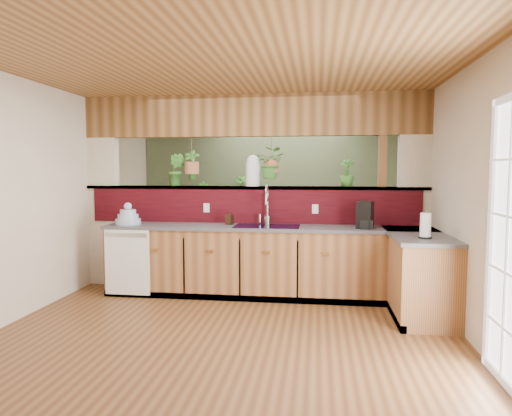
# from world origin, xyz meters

# --- Properties ---
(ground) EXTENTS (4.60, 7.00, 0.01)m
(ground) POSITION_xyz_m (0.00, 0.00, 0.00)
(ground) COLOR brown
(ground) RESTS_ON ground
(ceiling) EXTENTS (4.60, 7.00, 0.01)m
(ceiling) POSITION_xyz_m (0.00, 0.00, 2.60)
(ceiling) COLOR brown
(ceiling) RESTS_ON ground
(wall_back) EXTENTS (4.60, 0.02, 2.60)m
(wall_back) POSITION_xyz_m (0.00, 3.50, 1.30)
(wall_back) COLOR beige
(wall_back) RESTS_ON ground
(wall_front) EXTENTS (4.60, 0.02, 2.60)m
(wall_front) POSITION_xyz_m (0.00, -3.50, 1.30)
(wall_front) COLOR beige
(wall_front) RESTS_ON ground
(wall_left) EXTENTS (0.02, 7.00, 2.60)m
(wall_left) POSITION_xyz_m (-2.30, 0.00, 1.30)
(wall_left) COLOR beige
(wall_left) RESTS_ON ground
(wall_right) EXTENTS (0.02, 7.00, 2.60)m
(wall_right) POSITION_xyz_m (2.30, 0.00, 1.30)
(wall_right) COLOR beige
(wall_right) RESTS_ON ground
(pass_through_partition) EXTENTS (4.60, 0.21, 2.60)m
(pass_through_partition) POSITION_xyz_m (0.03, 1.35, 1.19)
(pass_through_partition) COLOR beige
(pass_through_partition) RESTS_ON ground
(pass_through_ledge) EXTENTS (4.60, 0.21, 0.04)m
(pass_through_ledge) POSITION_xyz_m (0.00, 1.35, 1.37)
(pass_through_ledge) COLOR brown
(pass_through_ledge) RESTS_ON ground
(header_beam) EXTENTS (4.60, 0.15, 0.55)m
(header_beam) POSITION_xyz_m (0.00, 1.35, 2.33)
(header_beam) COLOR brown
(header_beam) RESTS_ON ground
(sage_backwall) EXTENTS (4.55, 0.02, 2.55)m
(sage_backwall) POSITION_xyz_m (0.00, 3.48, 1.30)
(sage_backwall) COLOR #4D5E40
(sage_backwall) RESTS_ON ground
(countertop) EXTENTS (4.14, 1.52, 0.90)m
(countertop) POSITION_xyz_m (0.84, 0.87, 0.45)
(countertop) COLOR brown
(countertop) RESTS_ON ground
(dishwasher) EXTENTS (0.58, 0.03, 0.82)m
(dishwasher) POSITION_xyz_m (-1.48, 0.66, 0.46)
(dishwasher) COLOR white
(dishwasher) RESTS_ON ground
(navy_sink) EXTENTS (0.82, 0.50, 0.18)m
(navy_sink) POSITION_xyz_m (0.25, 0.98, 0.82)
(navy_sink) COLOR black
(navy_sink) RESTS_ON countertop
(faucet) EXTENTS (0.23, 0.23, 0.53)m
(faucet) POSITION_xyz_m (0.23, 1.13, 1.18)
(faucet) COLOR #B7B7B2
(faucet) RESTS_ON countertop
(dish_stack) EXTENTS (0.33, 0.33, 0.28)m
(dish_stack) POSITION_xyz_m (-1.57, 0.93, 0.99)
(dish_stack) COLOR #9EB3CD
(dish_stack) RESTS_ON countertop
(soap_dispenser) EXTENTS (0.11, 0.11, 0.18)m
(soap_dispenser) POSITION_xyz_m (-0.25, 1.07, 0.99)
(soap_dispenser) COLOR #331F12
(soap_dispenser) RESTS_ON countertop
(coffee_maker) EXTENTS (0.17, 0.29, 0.33)m
(coffee_maker) POSITION_xyz_m (1.45, 0.93, 1.05)
(coffee_maker) COLOR black
(coffee_maker) RESTS_ON countertop
(paper_towel) EXTENTS (0.13, 0.13, 0.28)m
(paper_towel) POSITION_xyz_m (1.98, 0.15, 1.03)
(paper_towel) COLOR black
(paper_towel) RESTS_ON countertop
(glass_jar) EXTENTS (0.19, 0.19, 0.42)m
(glass_jar) POSITION_xyz_m (0.01, 1.35, 1.60)
(glass_jar) COLOR silver
(glass_jar) RESTS_ON pass_through_ledge
(ledge_plant_left) EXTENTS (0.27, 0.23, 0.44)m
(ledge_plant_left) POSITION_xyz_m (-1.04, 1.35, 1.61)
(ledge_plant_left) COLOR #316A25
(ledge_plant_left) RESTS_ON pass_through_ledge
(ledge_plant_right) EXTENTS (0.26, 0.26, 0.36)m
(ledge_plant_right) POSITION_xyz_m (1.25, 1.35, 1.57)
(ledge_plant_right) COLOR #316A25
(ledge_plant_right) RESTS_ON pass_through_ledge
(hanging_plant_a) EXTENTS (0.22, 0.19, 0.54)m
(hanging_plant_a) POSITION_xyz_m (-0.82, 1.35, 1.80)
(hanging_plant_a) COLOR brown
(hanging_plant_a) RESTS_ON header_beam
(hanging_plant_b) EXTENTS (0.42, 0.38, 0.53)m
(hanging_plant_b) POSITION_xyz_m (0.26, 1.35, 1.88)
(hanging_plant_b) COLOR brown
(hanging_plant_b) RESTS_ON header_beam
(shelving_console) EXTENTS (1.69, 0.82, 1.09)m
(shelving_console) POSITION_xyz_m (-0.75, 3.25, 0.50)
(shelving_console) COLOR black
(shelving_console) RESTS_ON ground
(shelf_plant_a) EXTENTS (0.22, 0.17, 0.37)m
(shelf_plant_a) POSITION_xyz_m (-1.16, 3.25, 1.23)
(shelf_plant_a) COLOR #316A25
(shelf_plant_a) RESTS_ON shelving_console
(shelf_plant_b) EXTENTS (0.30, 0.30, 0.47)m
(shelf_plant_b) POSITION_xyz_m (-0.47, 3.25, 1.28)
(shelf_plant_b) COLOR #316A25
(shelf_plant_b) RESTS_ON shelving_console
(floor_plant) EXTENTS (0.95, 0.90, 0.83)m
(floor_plant) POSITION_xyz_m (0.96, 2.31, 0.42)
(floor_plant) COLOR #316A25
(floor_plant) RESTS_ON ground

